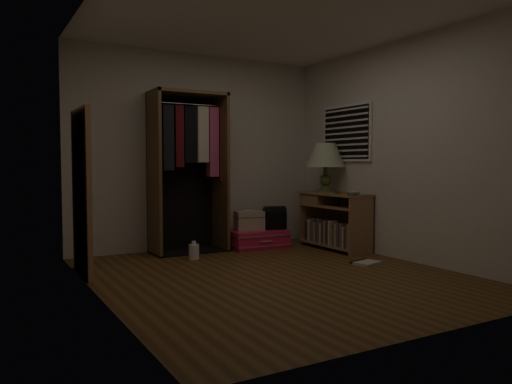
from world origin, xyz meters
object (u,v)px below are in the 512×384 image
at_px(black_bag, 274,217).
at_px(table_lamp, 326,156).
at_px(open_wardrobe, 191,157).
at_px(white_jug, 194,251).
at_px(floor_mirror, 82,192).
at_px(console_bookshelf, 333,219).
at_px(pink_suitcase, 256,239).
at_px(train_case, 249,220).

xyz_separation_m(black_bag, table_lamp, (0.60, -0.35, 0.84)).
xyz_separation_m(open_wardrobe, black_bag, (1.14, -0.22, -0.82)).
xyz_separation_m(open_wardrobe, white_jug, (-0.18, -0.52, -1.13)).
distance_m(floor_mirror, white_jug, 1.54).
distance_m(console_bookshelf, pink_suitcase, 1.06).
height_order(table_lamp, white_jug, table_lamp).
bearing_deg(table_lamp, floor_mirror, -176.33).
height_order(pink_suitcase, table_lamp, table_lamp).
height_order(console_bookshelf, open_wardrobe, open_wardrobe).
bearing_deg(floor_mirror, open_wardrobe, 27.28).
bearing_deg(pink_suitcase, table_lamp, -20.90).
xyz_separation_m(pink_suitcase, train_case, (-0.09, 0.03, 0.25)).
bearing_deg(black_bag, pink_suitcase, -177.90).
distance_m(pink_suitcase, table_lamp, 1.47).
height_order(open_wardrobe, white_jug, open_wardrobe).
bearing_deg(pink_suitcase, train_case, 164.78).
xyz_separation_m(console_bookshelf, floor_mirror, (-3.24, -0.04, 0.46)).
xyz_separation_m(open_wardrobe, pink_suitcase, (0.88, -0.17, -1.10)).
relative_size(pink_suitcase, black_bag, 2.54).
xyz_separation_m(pink_suitcase, black_bag, (0.26, -0.05, 0.28)).
bearing_deg(open_wardrobe, floor_mirror, -152.72).
height_order(floor_mirror, train_case, floor_mirror).
bearing_deg(floor_mirror, console_bookshelf, 0.67).
distance_m(open_wardrobe, black_bag, 1.42).
bearing_deg(console_bookshelf, pink_suitcase, 146.83).
bearing_deg(white_jug, pink_suitcase, 18.24).
xyz_separation_m(table_lamp, white_jug, (-1.92, 0.04, -1.15)).
xyz_separation_m(pink_suitcase, table_lamp, (0.87, -0.39, 1.12)).
relative_size(black_bag, table_lamp, 0.48).
bearing_deg(white_jug, train_case, 21.54).
distance_m(console_bookshelf, table_lamp, 0.86).
xyz_separation_m(train_case, black_bag, (0.35, -0.08, 0.03)).
height_order(floor_mirror, white_jug, floor_mirror).
bearing_deg(open_wardrobe, pink_suitcase, -11.05).
distance_m(black_bag, table_lamp, 1.09).
bearing_deg(table_lamp, open_wardrobe, 162.11).
xyz_separation_m(console_bookshelf, table_lamp, (0.01, 0.17, 0.85)).
bearing_deg(open_wardrobe, black_bag, -10.81).
height_order(pink_suitcase, white_jug, pink_suitcase).
height_order(console_bookshelf, table_lamp, table_lamp).
bearing_deg(open_wardrobe, train_case, -10.10).
height_order(train_case, white_jug, train_case).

